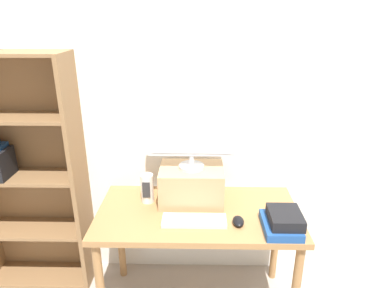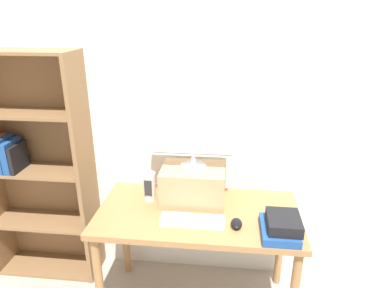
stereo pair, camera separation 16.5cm
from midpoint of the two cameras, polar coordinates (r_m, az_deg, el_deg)
back_wall at (r=2.27m, az=-0.85°, el=7.09°), size 7.00×0.08×2.60m
desk at (r=2.16m, az=-1.14°, el=-13.18°), size 1.21×0.62×0.72m
bookshelf_unit at (r=2.60m, az=-27.99°, el=-4.39°), size 0.76×0.28×1.64m
riser_box at (r=2.16m, az=-2.17°, el=-6.81°), size 0.39×0.29×0.23m
computer_monitor at (r=2.01m, az=-2.31°, el=2.12°), size 0.52×0.16×0.43m
keyboard at (r=2.00m, az=-1.92°, el=-12.68°), size 0.37×0.13×0.02m
computer_mouse at (r=1.99m, az=5.46°, el=-12.75°), size 0.06×0.10×0.04m
book_stack at (r=1.97m, az=12.68°, el=-12.54°), size 0.20×0.26×0.11m
desk_speaker at (r=2.19m, az=-9.52°, el=-7.33°), size 0.08×0.08×0.19m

